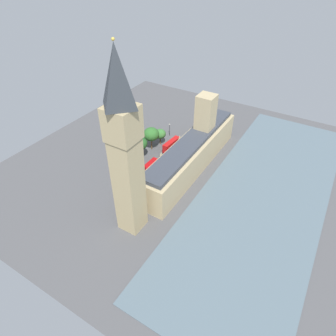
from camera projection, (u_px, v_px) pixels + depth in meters
ground_plane at (186, 166)px, 126.32m from camera, size 142.13×142.13×0.00m
river_thames at (264, 194)px, 112.20m from camera, size 43.67×127.91×0.25m
parliament_building at (193, 151)px, 121.70m from camera, size 12.07×63.66×28.65m
clock_tower at (125, 149)px, 80.98m from camera, size 8.32×8.32×60.54m
car_dark_green_corner at (193, 132)px, 147.14m from camera, size 1.81×4.47×1.74m
car_blue_under_trees at (186, 139)px, 142.18m from camera, size 2.01×4.46×1.74m
double_decker_bus_midblock at (171, 145)px, 134.66m from camera, size 3.33×10.66×4.75m
car_yellow_cab_leading at (162, 158)px, 129.70m from camera, size 1.98×4.33×1.74m
double_decker_bus_far_end at (149, 168)px, 120.74m from camera, size 2.83×10.55×4.75m
car_silver_kerbside at (134, 187)px, 114.22m from camera, size 2.21×4.69×1.74m
pedestrian_trailing at (138, 192)px, 112.15m from camera, size 0.60×0.69×1.71m
pedestrian_by_river_gate at (163, 167)px, 124.58m from camera, size 0.67×0.64×1.59m
plane_tree_near_tower at (140, 143)px, 126.11m from camera, size 6.38×6.38×10.55m
plane_tree_opposite_hall at (151, 134)px, 131.77m from camera, size 7.13×7.13×11.07m
plane_tree_slot_10 at (160, 134)px, 136.76m from camera, size 5.31×5.31×7.82m
plane_tree_slot_11 at (138, 145)px, 125.77m from camera, size 5.25×5.25×9.60m
street_lamp_slot_12 at (170, 128)px, 143.19m from camera, size 0.56×0.56×6.67m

